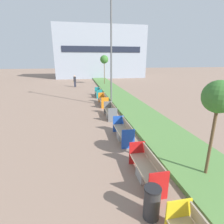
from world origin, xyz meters
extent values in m
cube|color=#568442|center=(3.20, 12.00, 0.09)|extent=(2.80, 120.00, 0.18)
cube|color=#939EAD|center=(4.00, 43.15, 5.50)|extent=(19.63, 6.37, 11.00)
cube|color=#1E2333|center=(4.00, 39.91, 6.05)|extent=(16.49, 0.08, 1.20)
cube|color=yellow|center=(0.90, 4.56, 0.47)|extent=(0.62, 0.04, 0.94)
cube|color=#9E9B96|center=(0.90, 6.56, 0.21)|extent=(0.52, 0.60, 0.42)
cube|color=tan|center=(0.90, 6.56, 0.44)|extent=(0.58, 1.89, 0.05)
cube|color=tan|center=(1.17, 6.56, 0.70)|extent=(0.14, 1.82, 0.48)
cube|color=red|center=(0.90, 5.59, 0.47)|extent=(0.62, 0.04, 0.94)
cube|color=red|center=(0.90, 7.53, 0.47)|extent=(0.62, 0.04, 0.94)
cube|color=#9E9B96|center=(0.90, 9.79, 0.21)|extent=(0.52, 0.60, 0.42)
cube|color=tan|center=(0.90, 9.79, 0.44)|extent=(0.58, 2.00, 0.05)
cube|color=tan|center=(1.17, 9.79, 0.70)|extent=(0.14, 1.92, 0.48)
cube|color=blue|center=(0.90, 8.77, 0.47)|extent=(0.62, 0.04, 0.94)
cube|color=blue|center=(0.90, 10.81, 0.47)|extent=(0.62, 0.04, 0.94)
cube|color=#9E9B96|center=(0.90, 13.46, 0.21)|extent=(0.52, 0.60, 0.42)
cube|color=tan|center=(0.90, 13.46, 0.44)|extent=(0.58, 1.91, 0.05)
cube|color=tan|center=(1.17, 13.46, 0.70)|extent=(0.14, 1.84, 0.48)
cube|color=slate|center=(0.90, 12.48, 0.47)|extent=(0.62, 0.04, 0.94)
cube|color=slate|center=(0.90, 14.43, 0.47)|extent=(0.62, 0.04, 0.94)
cube|color=#9E9B96|center=(0.90, 17.08, 0.21)|extent=(0.52, 0.60, 0.42)
cube|color=tan|center=(0.90, 17.08, 0.44)|extent=(0.58, 2.28, 0.05)
cube|color=tan|center=(1.17, 17.08, 0.70)|extent=(0.14, 2.18, 0.48)
cube|color=orange|center=(0.90, 15.92, 0.47)|extent=(0.62, 0.04, 0.94)
cube|color=orange|center=(0.90, 18.23, 0.47)|extent=(0.62, 0.04, 0.94)
cube|color=#9E9B96|center=(0.90, 20.86, 0.21)|extent=(0.52, 0.60, 0.42)
cube|color=tan|center=(0.90, 20.86, 0.44)|extent=(0.58, 1.82, 0.05)
cube|color=tan|center=(1.17, 20.86, 0.70)|extent=(0.14, 1.74, 0.48)
cube|color=#197A7F|center=(0.90, 19.93, 0.47)|extent=(0.62, 0.04, 0.94)
cube|color=#197A7F|center=(0.90, 21.79, 0.47)|extent=(0.62, 0.04, 0.94)
cylinder|color=#2D2D30|center=(0.48, 5.08, 0.43)|extent=(0.42, 0.42, 0.86)
cylinder|color=black|center=(0.48, 5.08, 0.88)|extent=(0.44, 0.44, 0.05)
cylinder|color=#56595B|center=(1.55, 16.50, 4.40)|extent=(0.14, 0.14, 8.80)
cylinder|color=brown|center=(3.00, 6.25, 1.30)|extent=(0.10, 0.10, 2.61)
sphere|color=#38702D|center=(3.00, 6.25, 2.89)|extent=(1.02, 1.02, 1.02)
cylinder|color=brown|center=(3.00, 30.41, 1.83)|extent=(0.10, 0.10, 3.66)
sphere|color=#38702D|center=(3.00, 30.41, 4.02)|extent=(1.31, 1.31, 1.31)
cube|color=#232633|center=(-1.75, 28.81, 0.42)|extent=(0.30, 0.22, 0.84)
cube|color=#232328|center=(-1.75, 28.81, 1.18)|extent=(0.38, 0.24, 0.68)
sphere|color=tan|center=(-1.75, 28.81, 1.64)|extent=(0.23, 0.23, 0.23)
cube|color=olive|center=(-2.03, 28.81, 0.80)|extent=(0.12, 0.20, 0.18)
camera|label=1|loc=(-1.20, 1.72, 3.97)|focal=28.00mm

